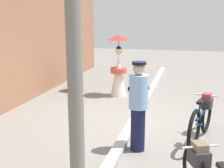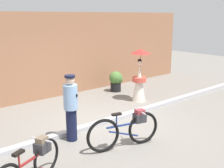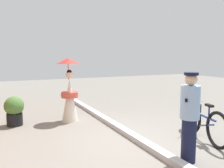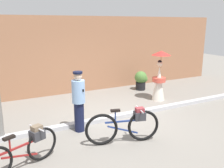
# 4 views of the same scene
# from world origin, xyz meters

# --- Properties ---
(ground_plane) EXTENTS (30.00, 30.00, 0.00)m
(ground_plane) POSITION_xyz_m (0.00, 0.00, 0.00)
(ground_plane) COLOR gray
(building_wall) EXTENTS (14.00, 0.40, 3.10)m
(building_wall) POSITION_xyz_m (0.00, 3.47, 1.55)
(building_wall) COLOR #9E6B4C
(building_wall) RESTS_ON ground_plane
(sidewalk_curb) EXTENTS (14.00, 0.20, 0.12)m
(sidewalk_curb) POSITION_xyz_m (0.00, 0.00, 0.06)
(sidewalk_curb) COLOR #B2B2B7
(sidewalk_curb) RESTS_ON ground_plane
(bicycle_near_officer) EXTENTS (1.78, 0.60, 0.87)m
(bicycle_near_officer) POSITION_xyz_m (-0.54, -1.43, 0.45)
(bicycle_near_officer) COLOR black
(bicycle_near_officer) RESTS_ON ground_plane
(bicycle_far_side) EXTENTS (1.60, 0.78, 0.81)m
(bicycle_far_side) POSITION_xyz_m (-2.86, -1.47, 0.43)
(bicycle_far_side) COLOR black
(bicycle_far_side) RESTS_ON ground_plane
(person_officer) EXTENTS (0.34, 0.36, 1.63)m
(person_officer) POSITION_xyz_m (-1.31, -0.31, 0.86)
(person_officer) COLOR #141938
(person_officer) RESTS_ON ground_plane
(person_with_parasol) EXTENTS (0.69, 0.69, 1.85)m
(person_with_parasol) POSITION_xyz_m (2.25, 0.92, 0.88)
(person_with_parasol) COLOR silver
(person_with_parasol) RESTS_ON ground_plane
(potted_plant_by_door) EXTENTS (0.54, 0.53, 0.82)m
(potted_plant_by_door) POSITION_xyz_m (2.46, 2.41, 0.45)
(potted_plant_by_door) COLOR black
(potted_plant_by_door) RESTS_ON ground_plane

